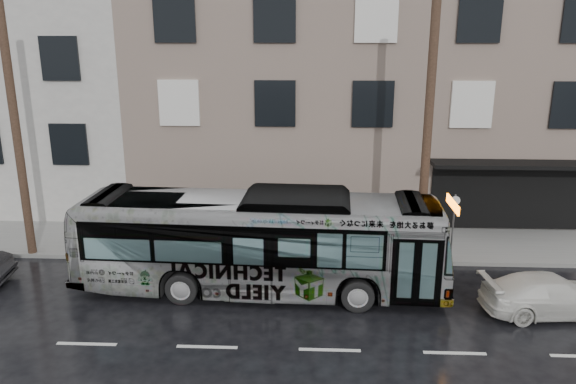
# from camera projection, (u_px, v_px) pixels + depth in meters

# --- Properties ---
(ground) EXTENTS (120.00, 120.00, 0.00)m
(ground) POSITION_uv_depth(u_px,v_px,m) (222.00, 302.00, 17.04)
(ground) COLOR black
(ground) RESTS_ON ground
(sidewalk) EXTENTS (90.00, 3.60, 0.15)m
(sidewalk) POSITION_uv_depth(u_px,v_px,m) (242.00, 242.00, 21.73)
(sidewalk) COLOR gray
(sidewalk) RESTS_ON ground
(building_taupe) EXTENTS (20.00, 12.00, 11.00)m
(building_taupe) POSITION_uv_depth(u_px,v_px,m) (361.00, 82.00, 27.48)
(building_taupe) COLOR #7B6C5F
(building_taupe) RESTS_ON ground
(utility_pole_front) EXTENTS (0.30, 0.30, 9.00)m
(utility_pole_front) POSITION_uv_depth(u_px,v_px,m) (427.00, 134.00, 18.63)
(utility_pole_front) COLOR #4F3727
(utility_pole_front) RESTS_ON sidewalk
(utility_pole_rear) EXTENTS (0.30, 0.30, 9.00)m
(utility_pole_rear) POSITION_uv_depth(u_px,v_px,m) (16.00, 130.00, 19.24)
(utility_pole_rear) COLOR #4F3727
(utility_pole_rear) RESTS_ON sidewalk
(sign_post) EXTENTS (0.06, 0.06, 2.40)m
(sign_post) POSITION_uv_depth(u_px,v_px,m) (453.00, 228.00, 19.50)
(sign_post) COLOR slate
(sign_post) RESTS_ON sidewalk
(bus) EXTENTS (11.63, 3.21, 3.21)m
(bus) POSITION_uv_depth(u_px,v_px,m) (260.00, 242.00, 17.47)
(bus) COLOR #B2B2B2
(bus) RESTS_ON ground
(white_sedan) EXTENTS (4.17, 2.06, 1.17)m
(white_sedan) POSITION_uv_depth(u_px,v_px,m) (551.00, 295.00, 16.25)
(white_sedan) COLOR silver
(white_sedan) RESTS_ON ground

